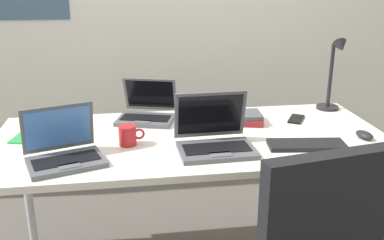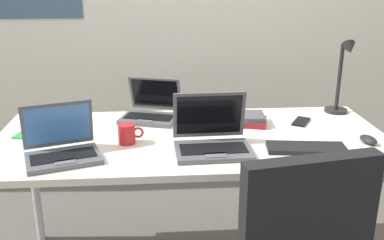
{
  "view_description": "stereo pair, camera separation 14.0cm",
  "coord_description": "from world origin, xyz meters",
  "px_view_note": "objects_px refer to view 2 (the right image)",
  "views": [
    {
      "loc": [
        -0.28,
        -1.87,
        1.47
      ],
      "look_at": [
        0.0,
        0.0,
        0.82
      ],
      "focal_mm": 41.27,
      "sensor_mm": 36.0,
      "label": 1
    },
    {
      "loc": [
        -0.14,
        -1.89,
        1.47
      ],
      "look_at": [
        0.0,
        0.0,
        0.82
      ],
      "focal_mm": 41.27,
      "sensor_mm": 36.0,
      "label": 2
    }
  ],
  "objects_px": {
    "laptop_back_left": "(151,111)",
    "book_stack": "(250,119)",
    "coffee_mug": "(127,134)",
    "computer_mouse": "(368,140)",
    "paper_folder_near_lamp": "(51,128)",
    "laptop_near_lamp": "(212,139)",
    "external_keyboard": "(306,148)",
    "cell_phone": "(301,122)",
    "laptop_back_right": "(62,147)",
    "desk_lamp": "(342,78)"
  },
  "relations": [
    {
      "from": "laptop_back_left",
      "to": "book_stack",
      "type": "distance_m",
      "value": 0.5
    },
    {
      "from": "coffee_mug",
      "to": "book_stack",
      "type": "bearing_deg",
      "value": 19.26
    },
    {
      "from": "computer_mouse",
      "to": "paper_folder_near_lamp",
      "type": "bearing_deg",
      "value": 155.9
    },
    {
      "from": "laptop_near_lamp",
      "to": "paper_folder_near_lamp",
      "type": "height_order",
      "value": "laptop_near_lamp"
    },
    {
      "from": "book_stack",
      "to": "paper_folder_near_lamp",
      "type": "xyz_separation_m",
      "value": [
        -0.97,
        0.01,
        -0.02
      ]
    },
    {
      "from": "laptop_near_lamp",
      "to": "external_keyboard",
      "type": "relative_size",
      "value": 0.98
    },
    {
      "from": "computer_mouse",
      "to": "paper_folder_near_lamp",
      "type": "height_order",
      "value": "computer_mouse"
    },
    {
      "from": "computer_mouse",
      "to": "cell_phone",
      "type": "relative_size",
      "value": 0.71
    },
    {
      "from": "cell_phone",
      "to": "laptop_back_left",
      "type": "bearing_deg",
      "value": -157.86
    },
    {
      "from": "laptop_back_right",
      "to": "cell_phone",
      "type": "relative_size",
      "value": 2.55
    },
    {
      "from": "desk_lamp",
      "to": "laptop_back_right",
      "type": "bearing_deg",
      "value": -160.59
    },
    {
      "from": "laptop_back_left",
      "to": "book_stack",
      "type": "relative_size",
      "value": 1.82
    },
    {
      "from": "laptop_back_right",
      "to": "paper_folder_near_lamp",
      "type": "height_order",
      "value": "laptop_back_right"
    },
    {
      "from": "computer_mouse",
      "to": "coffee_mug",
      "type": "bearing_deg",
      "value": 163.07
    },
    {
      "from": "book_stack",
      "to": "paper_folder_near_lamp",
      "type": "relative_size",
      "value": 0.59
    },
    {
      "from": "laptop_near_lamp",
      "to": "paper_folder_near_lamp",
      "type": "relative_size",
      "value": 1.05
    },
    {
      "from": "laptop_back_left",
      "to": "computer_mouse",
      "type": "distance_m",
      "value": 1.05
    },
    {
      "from": "desk_lamp",
      "to": "coffee_mug",
      "type": "distance_m",
      "value": 1.15
    },
    {
      "from": "laptop_back_right",
      "to": "paper_folder_near_lamp",
      "type": "distance_m",
      "value": 0.38
    },
    {
      "from": "computer_mouse",
      "to": "coffee_mug",
      "type": "height_order",
      "value": "coffee_mug"
    },
    {
      "from": "desk_lamp",
      "to": "paper_folder_near_lamp",
      "type": "xyz_separation_m",
      "value": [
        -1.47,
        -0.12,
        -0.19
      ]
    },
    {
      "from": "laptop_back_right",
      "to": "laptop_back_left",
      "type": "xyz_separation_m",
      "value": [
        0.35,
        0.47,
        -0.0
      ]
    },
    {
      "from": "laptop_near_lamp",
      "to": "laptop_back_right",
      "type": "bearing_deg",
      "value": -176.51
    },
    {
      "from": "cell_phone",
      "to": "coffee_mug",
      "type": "height_order",
      "value": "coffee_mug"
    },
    {
      "from": "desk_lamp",
      "to": "laptop_back_left",
      "type": "xyz_separation_m",
      "value": [
        -0.99,
        -0.0,
        -0.16
      ]
    },
    {
      "from": "desk_lamp",
      "to": "cell_phone",
      "type": "height_order",
      "value": "desk_lamp"
    },
    {
      "from": "laptop_near_lamp",
      "to": "cell_phone",
      "type": "xyz_separation_m",
      "value": [
        0.49,
        0.31,
        -0.04
      ]
    },
    {
      "from": "laptop_near_lamp",
      "to": "computer_mouse",
      "type": "bearing_deg",
      "value": 1.69
    },
    {
      "from": "computer_mouse",
      "to": "cell_phone",
      "type": "bearing_deg",
      "value": 113.1
    },
    {
      "from": "external_keyboard",
      "to": "coffee_mug",
      "type": "bearing_deg",
      "value": 176.58
    },
    {
      "from": "desk_lamp",
      "to": "book_stack",
      "type": "relative_size",
      "value": 2.19
    },
    {
      "from": "computer_mouse",
      "to": "external_keyboard",
      "type": "bearing_deg",
      "value": 178.58
    },
    {
      "from": "external_keyboard",
      "to": "laptop_back_left",
      "type": "bearing_deg",
      "value": 151.53
    },
    {
      "from": "external_keyboard",
      "to": "cell_phone",
      "type": "bearing_deg",
      "value": 82.81
    },
    {
      "from": "computer_mouse",
      "to": "coffee_mug",
      "type": "xyz_separation_m",
      "value": [
        -1.06,
        0.08,
        0.03
      ]
    },
    {
      "from": "external_keyboard",
      "to": "laptop_back_right",
      "type": "bearing_deg",
      "value": -173.12
    },
    {
      "from": "laptop_back_left",
      "to": "cell_phone",
      "type": "xyz_separation_m",
      "value": [
        0.75,
        -0.12,
        -0.04
      ]
    },
    {
      "from": "desk_lamp",
      "to": "paper_folder_near_lamp",
      "type": "height_order",
      "value": "desk_lamp"
    },
    {
      "from": "paper_folder_near_lamp",
      "to": "coffee_mug",
      "type": "height_order",
      "value": "coffee_mug"
    },
    {
      "from": "laptop_near_lamp",
      "to": "computer_mouse",
      "type": "relative_size",
      "value": 3.38
    },
    {
      "from": "desk_lamp",
      "to": "computer_mouse",
      "type": "distance_m",
      "value": 0.45
    },
    {
      "from": "laptop_back_right",
      "to": "coffee_mug",
      "type": "relative_size",
      "value": 3.07
    },
    {
      "from": "coffee_mug",
      "to": "laptop_near_lamp",
      "type": "bearing_deg",
      "value": -15.46
    },
    {
      "from": "laptop_back_right",
      "to": "paper_folder_near_lamp",
      "type": "relative_size",
      "value": 1.12
    },
    {
      "from": "laptop_back_right",
      "to": "laptop_near_lamp",
      "type": "relative_size",
      "value": 1.07
    },
    {
      "from": "external_keyboard",
      "to": "laptop_near_lamp",
      "type": "bearing_deg",
      "value": -178.6
    },
    {
      "from": "computer_mouse",
      "to": "paper_folder_near_lamp",
      "type": "relative_size",
      "value": 0.31
    },
    {
      "from": "computer_mouse",
      "to": "desk_lamp",
      "type": "bearing_deg",
      "value": 73.37
    },
    {
      "from": "laptop_back_right",
      "to": "book_stack",
      "type": "distance_m",
      "value": 0.91
    },
    {
      "from": "laptop_back_left",
      "to": "cell_phone",
      "type": "height_order",
      "value": "laptop_back_left"
    }
  ]
}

